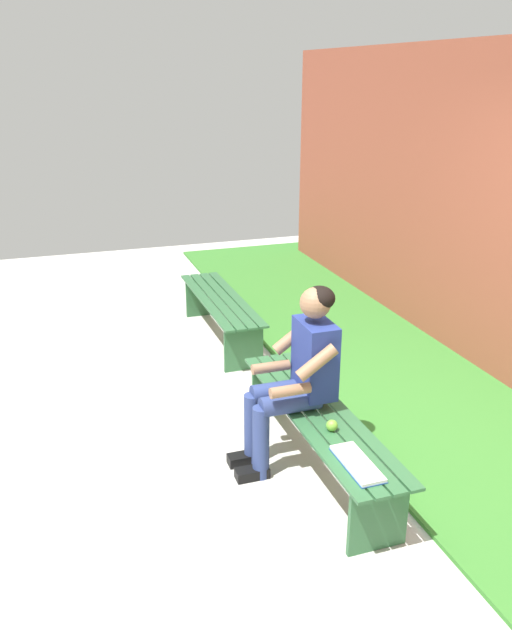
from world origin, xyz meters
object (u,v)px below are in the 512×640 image
at_px(bench_near, 318,425).
at_px(person_seated, 298,371).
at_px(bench_far, 221,308).
at_px(book_open, 357,464).
at_px(apple, 332,425).

height_order(bench_near, person_seated, person_seated).
bearing_deg(bench_far, book_open, 179.17).
bearing_deg(bench_near, book_open, 176.06).
bearing_deg(bench_far, apple, 179.54).
bearing_deg(bench_far, person_seated, 177.45).
relative_size(bench_far, apple, 23.72).
bearing_deg(apple, bench_near, -4.84).
height_order(apple, book_open, apple).
bearing_deg(book_open, bench_near, -4.34).
relative_size(person_seated, book_open, 3.01).
relative_size(bench_near, person_seated, 1.51).
xyz_separation_m(bench_near, book_open, (-0.63, 0.04, 0.11)).
height_order(bench_near, apple, apple).
distance_m(apple, book_open, 0.39).
distance_m(bench_near, person_seated, 0.38).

